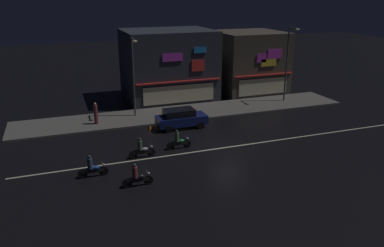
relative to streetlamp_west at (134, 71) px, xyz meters
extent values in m
plane|color=black|center=(5.00, -9.61, -4.38)|extent=(140.00, 140.00, 0.00)
cube|color=beige|center=(5.00, -9.61, -4.37)|extent=(30.66, 0.16, 0.01)
cube|color=#5B5954|center=(5.00, -0.29, -4.31)|extent=(32.28, 4.88, 0.14)
cube|color=#4C443A|center=(14.69, 5.76, -0.93)|extent=(7.35, 7.12, 6.89)
cube|color=red|center=(14.69, 2.08, -1.78)|extent=(6.98, 0.24, 0.12)
cube|color=#D83FD8|center=(15.88, 2.14, 0.43)|extent=(1.71, 0.08, 1.02)
cube|color=#D83FD8|center=(14.31, 2.14, 0.05)|extent=(1.11, 0.08, 0.90)
cube|color=yellow|center=(15.19, 2.14, -0.48)|extent=(1.83, 0.08, 0.78)
cube|color=beige|center=(14.69, 2.14, -3.08)|extent=(5.88, 0.06, 1.80)
cube|color=#2D333D|center=(5.00, 5.94, -0.70)|extent=(9.37, 7.48, 7.36)
cube|color=red|center=(5.00, 2.08, -1.78)|extent=(8.90, 0.24, 0.12)
cube|color=red|center=(7.03, 2.14, -0.30)|extent=(1.37, 0.08, 1.13)
cube|color=#268CF2|center=(7.25, 2.14, 1.25)|extent=(1.32, 0.08, 0.56)
cube|color=#D83FD8|center=(4.34, 2.14, 0.68)|extent=(2.07, 0.08, 0.76)
cube|color=beige|center=(5.00, 2.14, -3.08)|extent=(7.50, 0.06, 1.80)
cylinder|color=#47494C|center=(0.00, 0.22, -0.64)|extent=(0.16, 0.16, 7.19)
cube|color=#47494C|center=(0.00, -0.48, 2.85)|extent=(0.10, 1.40, 0.10)
ellipsoid|color=#F9E099|center=(0.00, -1.18, 2.77)|extent=(0.44, 0.32, 0.20)
cylinder|color=#47494C|center=(16.05, 0.01, -0.38)|extent=(0.16, 0.16, 7.70)
cube|color=#47494C|center=(16.05, -0.69, 3.37)|extent=(0.10, 1.40, 0.10)
ellipsoid|color=#F9E099|center=(16.05, -1.39, 3.29)|extent=(0.44, 0.32, 0.20)
cylinder|color=brown|center=(-3.71, -1.04, -3.39)|extent=(0.35, 0.35, 1.70)
sphere|color=tan|center=(-3.71, -1.04, -2.42)|extent=(0.22, 0.22, 0.22)
cube|color=navy|center=(3.14, -4.14, -3.69)|extent=(4.30, 1.78, 0.76)
cube|color=black|center=(2.93, -4.14, -3.01)|extent=(2.58, 1.57, 0.60)
cube|color=#F9F2CC|center=(5.25, -3.53, -3.59)|extent=(0.08, 0.20, 0.12)
cube|color=#F9F2CC|center=(5.25, -4.75, -3.59)|extent=(0.08, 0.20, 0.12)
cylinder|color=black|center=(4.56, -3.25, -4.07)|extent=(0.62, 0.20, 0.62)
cylinder|color=black|center=(4.56, -5.03, -4.07)|extent=(0.62, 0.20, 0.62)
cylinder|color=black|center=(1.73, -3.25, -4.07)|extent=(0.62, 0.20, 0.62)
cylinder|color=black|center=(1.73, -5.03, -4.07)|extent=(0.62, 0.20, 0.62)
cylinder|color=black|center=(2.08, -8.62, -4.08)|extent=(0.60, 0.08, 0.60)
cylinder|color=black|center=(0.78, -8.62, -4.08)|extent=(0.60, 0.10, 0.60)
cube|color=black|center=(1.43, -8.62, -3.98)|extent=(1.30, 0.14, 0.20)
ellipsoid|color=#268C3F|center=(1.63, -8.62, -3.76)|extent=(0.44, 0.26, 0.24)
cube|color=black|center=(1.23, -8.62, -3.83)|extent=(0.56, 0.22, 0.10)
cylinder|color=slate|center=(2.03, -8.62, -3.53)|extent=(0.03, 0.60, 0.03)
sphere|color=white|center=(2.12, -8.62, -3.63)|extent=(0.14, 0.14, 0.14)
cylinder|color=#4C664C|center=(1.28, -8.62, -3.43)|extent=(0.32, 0.32, 0.70)
sphere|color=#333338|center=(1.28, -8.62, -2.97)|extent=(0.22, 0.22, 0.22)
cylinder|color=black|center=(-2.05, -13.36, -4.08)|extent=(0.60, 0.08, 0.60)
cylinder|color=black|center=(-3.35, -13.36, -4.08)|extent=(0.60, 0.10, 0.60)
cube|color=black|center=(-2.70, -13.36, -3.98)|extent=(1.30, 0.14, 0.20)
ellipsoid|color=black|center=(-2.50, -13.36, -3.76)|extent=(0.44, 0.26, 0.24)
cube|color=black|center=(-2.90, -13.36, -3.83)|extent=(0.56, 0.22, 0.10)
cylinder|color=slate|center=(-2.10, -13.36, -3.53)|extent=(0.03, 0.60, 0.03)
sphere|color=white|center=(-2.01, -13.36, -3.63)|extent=(0.14, 0.14, 0.14)
cylinder|color=brown|center=(-2.85, -13.36, -3.43)|extent=(0.32, 0.32, 0.70)
sphere|color=#333338|center=(-2.85, -13.36, -2.97)|extent=(0.22, 0.22, 0.22)
cylinder|color=black|center=(-4.44, -11.17, -4.08)|extent=(0.60, 0.08, 0.60)
cylinder|color=black|center=(-5.74, -11.17, -4.08)|extent=(0.60, 0.10, 0.60)
cube|color=black|center=(-5.09, -11.17, -3.98)|extent=(1.30, 0.14, 0.20)
ellipsoid|color=#1E4CB2|center=(-4.89, -11.17, -3.76)|extent=(0.44, 0.26, 0.24)
cube|color=black|center=(-5.29, -11.17, -3.83)|extent=(0.56, 0.22, 0.10)
cylinder|color=slate|center=(-4.49, -11.17, -3.53)|extent=(0.03, 0.60, 0.03)
sphere|color=white|center=(-4.40, -11.17, -3.63)|extent=(0.14, 0.14, 0.14)
cylinder|color=#334766|center=(-5.24, -11.17, -3.43)|extent=(0.32, 0.32, 0.70)
sphere|color=#333338|center=(-5.24, -11.17, -2.97)|extent=(0.22, 0.22, 0.22)
cylinder|color=black|center=(-0.84, -9.26, -4.08)|extent=(0.60, 0.08, 0.60)
cylinder|color=black|center=(-2.14, -9.26, -4.08)|extent=(0.60, 0.10, 0.60)
cube|color=black|center=(-1.49, -9.26, -3.98)|extent=(1.30, 0.14, 0.20)
ellipsoid|color=#B2B7BC|center=(-1.29, -9.26, -3.76)|extent=(0.44, 0.26, 0.24)
cube|color=black|center=(-1.69, -9.26, -3.83)|extent=(0.56, 0.22, 0.10)
cylinder|color=slate|center=(-0.89, -9.26, -3.53)|extent=(0.03, 0.60, 0.03)
sphere|color=white|center=(-0.80, -9.26, -3.63)|extent=(0.14, 0.14, 0.14)
cylinder|color=#4C664C|center=(-1.64, -9.26, -3.43)|extent=(0.32, 0.32, 0.70)
sphere|color=#333338|center=(-1.64, -9.26, -2.97)|extent=(0.22, 0.22, 0.22)
cone|color=orange|center=(0.39, -3.93, -4.10)|extent=(0.36, 0.36, 0.55)
camera|label=1|loc=(-6.66, -33.90, 6.70)|focal=35.88mm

